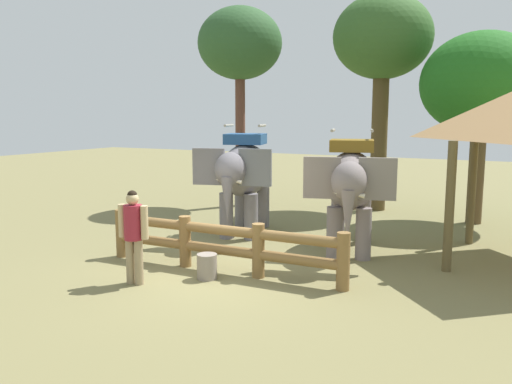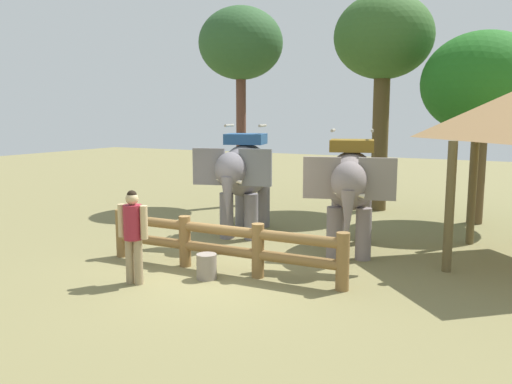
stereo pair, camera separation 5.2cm
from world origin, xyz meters
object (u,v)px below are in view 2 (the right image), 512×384
log_fence (220,242)px  tourist_woman_in_black (133,230)px  elephant_near_left (244,173)px  tree_far_right (483,85)px  tree_far_left (383,41)px  feed_bucket (207,266)px  elephant_center (351,184)px  tree_back_center (241,46)px

log_fence → tourist_woman_in_black: bearing=-126.5°
elephant_near_left → tree_far_right: tree_far_right is taller
tree_far_left → feed_bucket: size_ratio=14.24×
tourist_woman_in_black → elephant_center: bearing=54.5°
elephant_center → log_fence: bearing=-124.9°
feed_bucket → tree_back_center: bearing=114.4°
tourist_woman_in_black → tree_far_left: size_ratio=0.26×
feed_bucket → elephant_center: bearing=59.8°
log_fence → tree_back_center: bearing=115.9°
tree_far_left → tree_back_center: tree_far_left is taller
elephant_near_left → tourist_woman_in_black: bearing=-87.9°
tree_back_center → tree_far_right: 7.54m
tree_back_center → feed_bucket: size_ratio=13.75×
elephant_center → tree_far_right: 5.75m
feed_bucket → log_fence: bearing=90.8°
tree_far_right → feed_bucket: size_ratio=11.20×
tree_back_center → tree_far_right: size_ratio=1.23×
tree_far_left → tourist_woman_in_black: bearing=-102.0°
tourist_woman_in_black → tree_back_center: 9.58m
tourist_woman_in_black → tree_far_right: 10.51m
log_fence → tree_back_center: size_ratio=0.80×
log_fence → feed_bucket: (0.01, -0.51, -0.36)m
log_fence → feed_bucket: log_fence is taller
tree_back_center → elephant_center: bearing=-39.4°
log_fence → tree_far_right: (4.05, 7.37, 3.31)m
elephant_center → feed_bucket: bearing=-120.2°
elephant_near_left → feed_bucket: size_ratio=7.09×
elephant_center → elephant_near_left: bearing=170.3°
elephant_near_left → tree_back_center: 5.70m
log_fence → feed_bucket: 0.63m
log_fence → elephant_center: 3.33m
tourist_woman_in_black → tree_far_right: bearing=59.9°
tree_back_center → tree_far_right: tree_back_center is taller
tree_far_left → tree_far_right: tree_far_left is taller
tree_back_center → tourist_woman_in_black: bearing=-74.3°
tourist_woman_in_black → elephant_near_left: bearing=92.1°
log_fence → feed_bucket: size_ratio=10.94×
log_fence → elephant_center: size_ratio=1.58×
tourist_woman_in_black → tree_back_center: size_ratio=0.26×
tree_far_left → tree_back_center: 4.57m
elephant_near_left → tree_back_center: tree_back_center is taller
log_fence → tourist_woman_in_black: 1.76m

